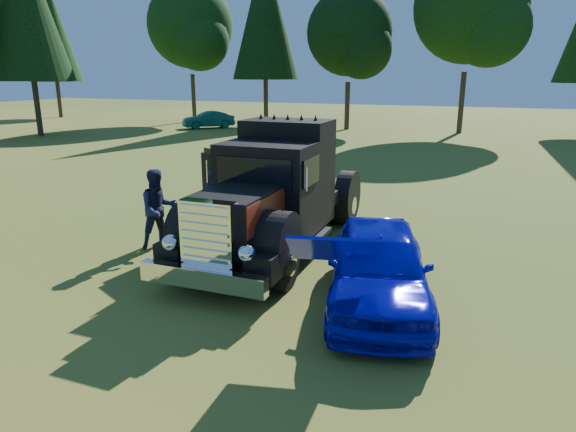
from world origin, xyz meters
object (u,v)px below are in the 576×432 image
(diamond_t_truck, at_px, (274,198))
(hotrod_coupe, at_px, (378,266))
(spectator_near, at_px, (215,205))
(distant_teal_car, at_px, (208,120))
(spectator_far, at_px, (159,209))

(diamond_t_truck, xyz_separation_m, hotrod_coupe, (2.91, -2.10, -0.53))
(spectator_near, relative_size, distant_teal_car, 0.48)
(hotrod_coupe, relative_size, distant_teal_car, 1.22)
(diamond_t_truck, xyz_separation_m, spectator_far, (-2.65, -0.81, -0.33))
(hotrod_coupe, xyz_separation_m, spectator_far, (-5.56, 1.29, 0.20))
(diamond_t_truck, relative_size, hotrod_coupe, 1.54)
(diamond_t_truck, bearing_deg, spectator_far, -163.05)
(diamond_t_truck, xyz_separation_m, spectator_near, (-1.65, 0.13, -0.37))
(hotrod_coupe, bearing_deg, diamond_t_truck, 144.27)
(diamond_t_truck, relative_size, spectator_near, 3.93)
(diamond_t_truck, height_order, spectator_near, diamond_t_truck)
(spectator_near, distance_m, distant_teal_car, 27.46)
(distant_teal_car, bearing_deg, spectator_far, -17.27)
(spectator_near, height_order, distant_teal_car, spectator_near)
(hotrod_coupe, bearing_deg, spectator_near, 153.95)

